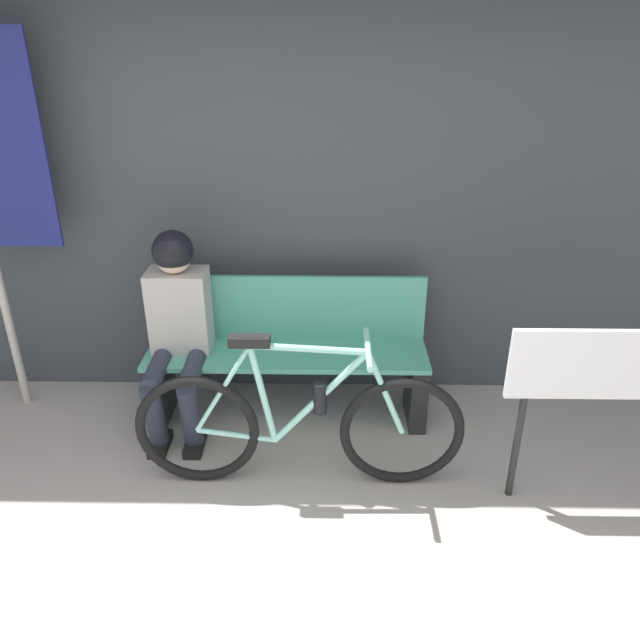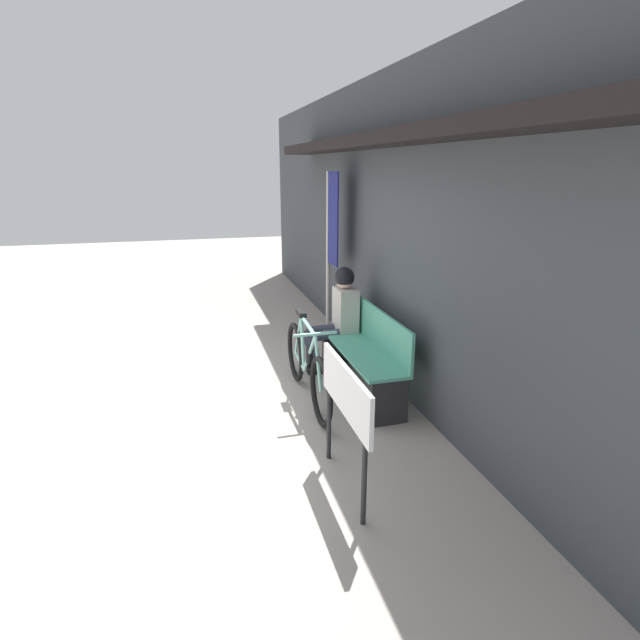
{
  "view_description": "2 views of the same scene",
  "coord_description": "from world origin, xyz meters",
  "px_view_note": "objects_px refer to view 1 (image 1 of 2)",
  "views": [
    {
      "loc": [
        0.46,
        -1.26,
        2.23
      ],
      "look_at": [
        0.41,
        1.75,
        0.77
      ],
      "focal_mm": 35.0,
      "sensor_mm": 36.0,
      "label": 1
    },
    {
      "loc": [
        4.78,
        0.28,
        2.25
      ],
      "look_at": [
        0.05,
        1.57,
        0.74
      ],
      "focal_mm": 28.0,
      "sensor_mm": 36.0,
      "label": 2
    }
  ],
  "objects_px": {
    "person_seated": "(177,320)",
    "banner_pole": "(0,180)",
    "park_bench_near": "(288,355)",
    "signboard": "(614,376)",
    "bicycle": "(299,426)"
  },
  "relations": [
    {
      "from": "person_seated",
      "to": "banner_pole",
      "type": "height_order",
      "value": "banner_pole"
    },
    {
      "from": "park_bench_near",
      "to": "person_seated",
      "type": "xyz_separation_m",
      "value": [
        -0.62,
        -0.11,
        0.28
      ]
    },
    {
      "from": "park_bench_near",
      "to": "signboard",
      "type": "xyz_separation_m",
      "value": [
        1.59,
        -0.73,
        0.31
      ]
    },
    {
      "from": "park_bench_near",
      "to": "bicycle",
      "type": "distance_m",
      "value": 0.66
    },
    {
      "from": "banner_pole",
      "to": "signboard",
      "type": "xyz_separation_m",
      "value": [
        3.14,
        -0.82,
        -0.72
      ]
    },
    {
      "from": "bicycle",
      "to": "banner_pole",
      "type": "distance_m",
      "value": 2.11
    },
    {
      "from": "bicycle",
      "to": "banner_pole",
      "type": "bearing_deg",
      "value": 156.07
    },
    {
      "from": "bicycle",
      "to": "person_seated",
      "type": "xyz_separation_m",
      "value": [
        -0.72,
        0.54,
        0.34
      ]
    },
    {
      "from": "park_bench_near",
      "to": "banner_pole",
      "type": "height_order",
      "value": "banner_pole"
    },
    {
      "from": "park_bench_near",
      "to": "signboard",
      "type": "bearing_deg",
      "value": -24.8
    },
    {
      "from": "banner_pole",
      "to": "signboard",
      "type": "relative_size",
      "value": 2.18
    },
    {
      "from": "signboard",
      "to": "person_seated",
      "type": "bearing_deg",
      "value": 164.11
    },
    {
      "from": "bicycle",
      "to": "signboard",
      "type": "bearing_deg",
      "value": -3.4
    },
    {
      "from": "signboard",
      "to": "banner_pole",
      "type": "bearing_deg",
      "value": 165.34
    },
    {
      "from": "park_bench_near",
      "to": "bicycle",
      "type": "bearing_deg",
      "value": -81.2
    }
  ]
}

